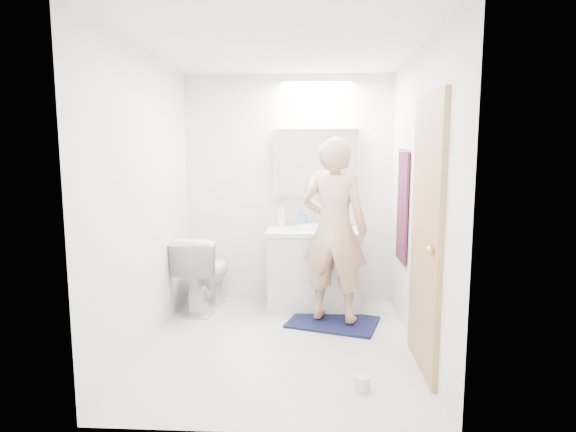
# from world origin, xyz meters

# --- Properties ---
(floor) EXTENTS (2.50, 2.50, 0.00)m
(floor) POSITION_xyz_m (0.00, 0.00, 0.00)
(floor) COLOR silver
(floor) RESTS_ON ground
(ceiling) EXTENTS (2.50, 2.50, 0.00)m
(ceiling) POSITION_xyz_m (0.00, 0.00, 2.40)
(ceiling) COLOR white
(ceiling) RESTS_ON floor
(wall_back) EXTENTS (2.50, 0.00, 2.50)m
(wall_back) POSITION_xyz_m (0.00, 1.25, 1.20)
(wall_back) COLOR white
(wall_back) RESTS_ON floor
(wall_front) EXTENTS (2.50, 0.00, 2.50)m
(wall_front) POSITION_xyz_m (0.00, -1.25, 1.20)
(wall_front) COLOR white
(wall_front) RESTS_ON floor
(wall_left) EXTENTS (0.00, 2.50, 2.50)m
(wall_left) POSITION_xyz_m (-1.10, 0.00, 1.20)
(wall_left) COLOR white
(wall_left) RESTS_ON floor
(wall_right) EXTENTS (0.00, 2.50, 2.50)m
(wall_right) POSITION_xyz_m (1.10, 0.00, 1.20)
(wall_right) COLOR white
(wall_right) RESTS_ON floor
(vanity_cabinet) EXTENTS (0.90, 0.55, 0.78)m
(vanity_cabinet) POSITION_xyz_m (0.27, 0.96, 0.39)
(vanity_cabinet) COLOR silver
(vanity_cabinet) RESTS_ON floor
(countertop) EXTENTS (0.95, 0.58, 0.04)m
(countertop) POSITION_xyz_m (0.27, 0.96, 0.80)
(countertop) COLOR white
(countertop) RESTS_ON vanity_cabinet
(sink_basin) EXTENTS (0.36, 0.36, 0.03)m
(sink_basin) POSITION_xyz_m (0.27, 0.99, 0.84)
(sink_basin) COLOR white
(sink_basin) RESTS_ON countertop
(faucet) EXTENTS (0.02, 0.02, 0.16)m
(faucet) POSITION_xyz_m (0.27, 1.19, 0.90)
(faucet) COLOR silver
(faucet) RESTS_ON countertop
(medicine_cabinet) EXTENTS (0.88, 0.14, 0.70)m
(medicine_cabinet) POSITION_xyz_m (0.30, 1.18, 1.50)
(medicine_cabinet) COLOR white
(medicine_cabinet) RESTS_ON wall_back
(mirror_panel) EXTENTS (0.84, 0.01, 0.66)m
(mirror_panel) POSITION_xyz_m (0.30, 1.10, 1.50)
(mirror_panel) COLOR silver
(mirror_panel) RESTS_ON medicine_cabinet
(toilet) EXTENTS (0.52, 0.80, 0.77)m
(toilet) POSITION_xyz_m (-0.84, 0.85, 0.39)
(toilet) COLOR white
(toilet) RESTS_ON floor
(bath_rug) EXTENTS (0.93, 0.76, 0.02)m
(bath_rug) POSITION_xyz_m (0.46, 0.51, 0.01)
(bath_rug) COLOR #14193F
(bath_rug) RESTS_ON floor
(person) EXTENTS (0.71, 0.56, 1.69)m
(person) POSITION_xyz_m (0.46, 0.51, 0.89)
(person) COLOR tan
(person) RESTS_ON bath_rug
(door) EXTENTS (0.04, 0.80, 2.00)m
(door) POSITION_xyz_m (1.08, -0.35, 1.00)
(door) COLOR tan
(door) RESTS_ON wall_right
(door_knob) EXTENTS (0.06, 0.06, 0.06)m
(door_knob) POSITION_xyz_m (1.04, -0.65, 0.95)
(door_knob) COLOR gold
(door_knob) RESTS_ON door
(towel) EXTENTS (0.02, 0.42, 1.00)m
(towel) POSITION_xyz_m (1.08, 0.55, 1.10)
(towel) COLOR #141A3F
(towel) RESTS_ON wall_right
(towel_hook) EXTENTS (0.07, 0.02, 0.02)m
(towel_hook) POSITION_xyz_m (1.07, 0.55, 1.62)
(towel_hook) COLOR silver
(towel_hook) RESTS_ON wall_right
(soap_bottle_a) EXTENTS (0.13, 0.13, 0.24)m
(soap_bottle_a) POSITION_xyz_m (-0.07, 1.11, 0.94)
(soap_bottle_a) COLOR beige
(soap_bottle_a) RESTS_ON countertop
(soap_bottle_b) EXTENTS (0.10, 0.10, 0.17)m
(soap_bottle_b) POSITION_xyz_m (0.15, 1.15, 0.91)
(soap_bottle_b) COLOR #5A7EC1
(soap_bottle_b) RESTS_ON countertop
(toothbrush_cup) EXTENTS (0.11, 0.11, 0.09)m
(toothbrush_cup) POSITION_xyz_m (0.47, 1.12, 0.87)
(toothbrush_cup) COLOR #414EC4
(toothbrush_cup) RESTS_ON countertop
(toilet_paper_roll) EXTENTS (0.11, 0.11, 0.10)m
(toilet_paper_roll) POSITION_xyz_m (0.60, -0.73, 0.05)
(toilet_paper_roll) COLOR silver
(toilet_paper_roll) RESTS_ON floor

